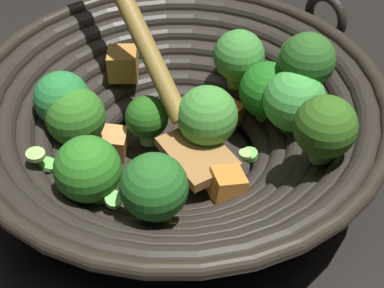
{
  "coord_description": "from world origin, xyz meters",
  "views": [
    {
      "loc": [
        0.2,
        -0.35,
        0.42
      ],
      "look_at": [
        0.01,
        0.0,
        0.03
      ],
      "focal_mm": 54.63,
      "sensor_mm": 36.0,
      "label": 1
    }
  ],
  "objects": [
    {
      "name": "wok",
      "position": [
        0.0,
        0.0,
        0.06
      ],
      "size": [
        0.38,
        0.41,
        0.21
      ],
      "color": "black",
      "rests_on": "ground"
    },
    {
      "name": "ground_plane",
      "position": [
        0.0,
        0.0,
        0.0
      ],
      "size": [
        4.0,
        4.0,
        0.0
      ],
      "primitive_type": "plane",
      "color": "black"
    }
  ]
}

